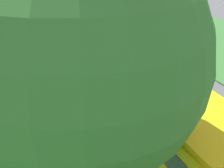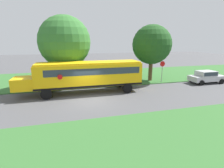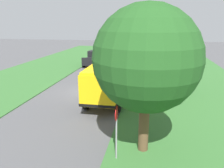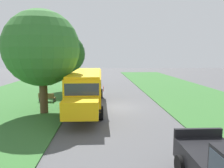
% 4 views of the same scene
% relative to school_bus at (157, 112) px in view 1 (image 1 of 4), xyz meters
% --- Properties ---
extents(ground_plane, '(120.00, 120.00, 0.00)m').
position_rel_school_bus_xyz_m(ground_plane, '(2.57, -0.13, -1.92)').
color(ground_plane, '#4C4C4F').
extents(school_bus, '(2.85, 12.42, 3.16)m').
position_rel_school_bus_xyz_m(school_bus, '(0.00, 0.00, 0.00)').
color(school_bus, yellow).
rests_on(school_bus, ground).
extents(car_silver_nearest, '(2.02, 4.40, 1.56)m').
position_rel_school_bus_xyz_m(car_silver_nearest, '(-0.23, 15.10, -1.05)').
color(car_silver_nearest, '#B7B7BC').
rests_on(car_silver_nearest, ground).
extents(oak_tree_beside_bus, '(5.81, 5.81, 8.02)m').
position_rel_school_bus_xyz_m(oak_tree_beside_bus, '(-3.36, -1.89, 3.25)').
color(oak_tree_beside_bus, brown).
rests_on(oak_tree_beside_bus, ground).
extents(stop_sign, '(0.08, 0.68, 2.74)m').
position_rel_school_bus_xyz_m(stop_sign, '(-2.03, 9.84, -0.19)').
color(stop_sign, gray).
rests_on(stop_sign, ground).
extents(park_bench, '(1.67, 0.80, 0.92)m').
position_rel_school_bus_xyz_m(park_bench, '(-4.06, 2.24, -1.45)').
color(park_bench, brown).
rests_on(park_bench, ground).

